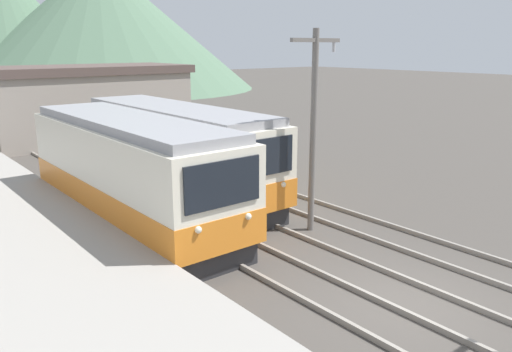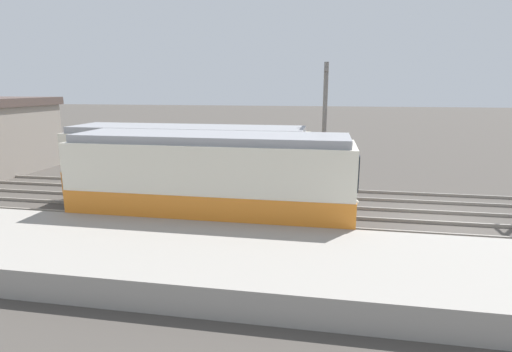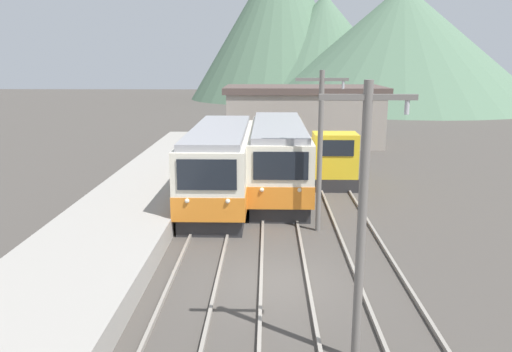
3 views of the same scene
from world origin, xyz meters
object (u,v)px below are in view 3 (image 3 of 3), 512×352
Objects in this scene: shunting_locomotive at (331,161)px; catenary_mast_mid at (320,145)px; commuter_train_center at (278,160)px; catenary_mast_near at (363,215)px; commuter_train_left at (220,168)px.

catenary_mast_mid is (-1.49, -8.18, 2.29)m from shunting_locomotive.
commuter_train_center is 6.37m from catenary_mast_mid.
catenary_mast_near is 8.88m from catenary_mast_mid.
commuter_train_left is 0.97× the size of commuter_train_center.
shunting_locomotive is at bearing 36.99° from commuter_train_center.
catenary_mast_near reaches higher than commuter_train_left.
shunting_locomotive is at bearing 85.00° from catenary_mast_near.
catenary_mast_mid reaches higher than commuter_train_center.
catenary_mast_mid is at bearing 90.00° from catenary_mast_near.
catenary_mast_near is (-1.49, -17.06, 2.29)m from shunting_locomotive.
commuter_train_left is 6.15m from catenary_mast_mid.
commuter_train_left is 3.39m from commuter_train_center.
catenary_mast_mid is (1.51, -5.92, 1.81)m from commuter_train_center.
commuter_train_center reaches higher than shunting_locomotive.
catenary_mast_near is 1.00× the size of catenary_mast_mid.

